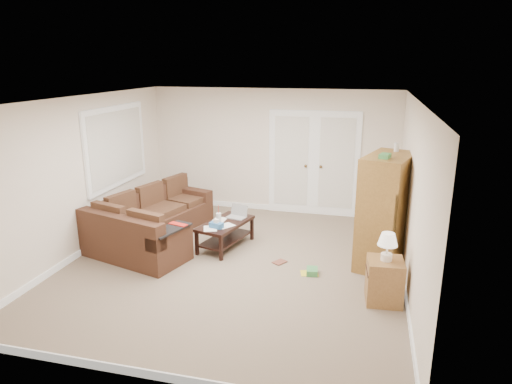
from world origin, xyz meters
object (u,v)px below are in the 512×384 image
(sectional_sofa, at_px, (150,225))
(tv_armoire, at_px, (385,211))
(coffee_table, at_px, (226,233))
(side_cabinet, at_px, (385,277))

(sectional_sofa, distance_m, tv_armoire, 3.89)
(coffee_table, bearing_deg, tv_armoire, 12.89)
(tv_armoire, height_order, side_cabinet, tv_armoire)
(sectional_sofa, relative_size, side_cabinet, 3.05)
(coffee_table, xyz_separation_m, tv_armoire, (2.52, -0.07, 0.62))
(coffee_table, bearing_deg, sectional_sofa, -160.35)
(sectional_sofa, bearing_deg, coffee_table, 21.40)
(coffee_table, xyz_separation_m, side_cabinet, (2.53, -1.25, 0.10))
(sectional_sofa, xyz_separation_m, coffee_table, (1.33, 0.12, -0.07))
(coffee_table, relative_size, tv_armoire, 0.64)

